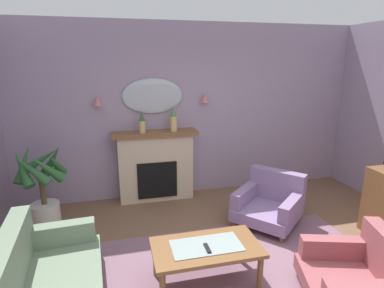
{
  "coord_description": "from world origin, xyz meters",
  "views": [
    {
      "loc": [
        -1.25,
        -2.32,
        2.25
      ],
      "look_at": [
        -0.3,
        1.54,
        1.2
      ],
      "focal_mm": 29.3,
      "sensor_mm": 36.0,
      "label": 1
    }
  ],
  "objects_px": {
    "mantel_vase_centre": "(142,122)",
    "coffee_table": "(206,251)",
    "fireplace": "(156,166)",
    "wall_mirror": "(153,96)",
    "wall_sconce_left": "(97,101)",
    "armchair_in_corner": "(359,275)",
    "armchair_beside_couch": "(270,202)",
    "mantel_vase_right": "(173,119)",
    "potted_plant_tall_palm": "(42,185)",
    "wall_sconce_right": "(205,98)",
    "tv_remote": "(207,248)"
  },
  "relations": [
    {
      "from": "fireplace",
      "to": "armchair_in_corner",
      "type": "relative_size",
      "value": 1.34
    },
    {
      "from": "wall_sconce_left",
      "to": "potted_plant_tall_palm",
      "type": "xyz_separation_m",
      "value": [
        -0.78,
        -0.63,
        -1.04
      ]
    },
    {
      "from": "mantel_vase_centre",
      "to": "wall_mirror",
      "type": "relative_size",
      "value": 0.36
    },
    {
      "from": "fireplace",
      "to": "mantel_vase_right",
      "type": "distance_m",
      "value": 0.84
    },
    {
      "from": "coffee_table",
      "to": "tv_remote",
      "type": "xyz_separation_m",
      "value": [
        -0.01,
        -0.06,
        0.07
      ]
    },
    {
      "from": "tv_remote",
      "to": "potted_plant_tall_palm",
      "type": "xyz_separation_m",
      "value": [
        -1.83,
        1.73,
        0.17
      ]
    },
    {
      "from": "mantel_vase_centre",
      "to": "armchair_in_corner",
      "type": "height_order",
      "value": "mantel_vase_centre"
    },
    {
      "from": "fireplace",
      "to": "mantel_vase_centre",
      "type": "xyz_separation_m",
      "value": [
        -0.2,
        -0.03,
        0.77
      ]
    },
    {
      "from": "wall_mirror",
      "to": "armchair_in_corner",
      "type": "relative_size",
      "value": 0.94
    },
    {
      "from": "mantel_vase_centre",
      "to": "armchair_beside_couch",
      "type": "bearing_deg",
      "value": -34.37
    },
    {
      "from": "mantel_vase_centre",
      "to": "wall_sconce_right",
      "type": "xyz_separation_m",
      "value": [
        1.05,
        0.12,
        0.32
      ]
    },
    {
      "from": "mantel_vase_centre",
      "to": "wall_sconce_right",
      "type": "distance_m",
      "value": 1.11
    },
    {
      "from": "tv_remote",
      "to": "wall_mirror",
      "type": "bearing_deg",
      "value": 94.92
    },
    {
      "from": "wall_sconce_right",
      "to": "potted_plant_tall_palm",
      "type": "height_order",
      "value": "wall_sconce_right"
    },
    {
      "from": "mantel_vase_centre",
      "to": "coffee_table",
      "type": "relative_size",
      "value": 0.32
    },
    {
      "from": "wall_mirror",
      "to": "potted_plant_tall_palm",
      "type": "xyz_separation_m",
      "value": [
        -1.63,
        -0.68,
        -1.09
      ]
    },
    {
      "from": "coffee_table",
      "to": "potted_plant_tall_palm",
      "type": "relative_size",
      "value": 0.94
    },
    {
      "from": "wall_mirror",
      "to": "mantel_vase_right",
      "type": "bearing_deg",
      "value": -29.54
    },
    {
      "from": "mantel_vase_centre",
      "to": "tv_remote",
      "type": "height_order",
      "value": "mantel_vase_centre"
    },
    {
      "from": "mantel_vase_centre",
      "to": "potted_plant_tall_palm",
      "type": "xyz_separation_m",
      "value": [
        -1.43,
        -0.51,
        -0.72
      ]
    },
    {
      "from": "wall_sconce_left",
      "to": "wall_sconce_right",
      "type": "height_order",
      "value": "same"
    },
    {
      "from": "armchair_in_corner",
      "to": "mantel_vase_centre",
      "type": "bearing_deg",
      "value": 121.96
    },
    {
      "from": "armchair_in_corner",
      "to": "potted_plant_tall_palm",
      "type": "relative_size",
      "value": 0.87
    },
    {
      "from": "wall_mirror",
      "to": "armchair_in_corner",
      "type": "xyz_separation_m",
      "value": [
        1.54,
        -2.95,
        -1.4
      ]
    },
    {
      "from": "armchair_beside_couch",
      "to": "mantel_vase_centre",
      "type": "bearing_deg",
      "value": 145.63
    },
    {
      "from": "fireplace",
      "to": "tv_remote",
      "type": "height_order",
      "value": "fireplace"
    },
    {
      "from": "wall_sconce_left",
      "to": "potted_plant_tall_palm",
      "type": "bearing_deg",
      "value": -141.06
    },
    {
      "from": "wall_sconce_right",
      "to": "tv_remote",
      "type": "relative_size",
      "value": 0.88
    },
    {
      "from": "tv_remote",
      "to": "armchair_in_corner",
      "type": "xyz_separation_m",
      "value": [
        1.33,
        -0.55,
        -0.15
      ]
    },
    {
      "from": "wall_sconce_right",
      "to": "tv_remote",
      "type": "xyz_separation_m",
      "value": [
        -0.64,
        -2.36,
        -1.21
      ]
    },
    {
      "from": "fireplace",
      "to": "tv_remote",
      "type": "relative_size",
      "value": 8.5
    },
    {
      "from": "fireplace",
      "to": "coffee_table",
      "type": "relative_size",
      "value": 1.24
    },
    {
      "from": "mantel_vase_centre",
      "to": "fireplace",
      "type": "bearing_deg",
      "value": 8.06
    },
    {
      "from": "coffee_table",
      "to": "tv_remote",
      "type": "distance_m",
      "value": 0.09
    },
    {
      "from": "fireplace",
      "to": "wall_sconce_left",
      "type": "bearing_deg",
      "value": 173.84
    },
    {
      "from": "fireplace",
      "to": "wall_sconce_left",
      "type": "xyz_separation_m",
      "value": [
        -0.85,
        0.09,
        1.09
      ]
    },
    {
      "from": "wall_mirror",
      "to": "potted_plant_tall_palm",
      "type": "relative_size",
      "value": 0.82
    },
    {
      "from": "wall_sconce_left",
      "to": "wall_sconce_right",
      "type": "relative_size",
      "value": 1.0
    },
    {
      "from": "armchair_beside_couch",
      "to": "potted_plant_tall_palm",
      "type": "xyz_separation_m",
      "value": [
        -3.1,
        0.63,
        0.32
      ]
    },
    {
      "from": "mantel_vase_right",
      "to": "fireplace",
      "type": "bearing_deg",
      "value": 174.61
    },
    {
      "from": "wall_sconce_right",
      "to": "potted_plant_tall_palm",
      "type": "relative_size",
      "value": 0.12
    },
    {
      "from": "wall_sconce_left",
      "to": "armchair_beside_couch",
      "type": "bearing_deg",
      "value": -28.55
    },
    {
      "from": "tv_remote",
      "to": "coffee_table",
      "type": "bearing_deg",
      "value": 81.52
    },
    {
      "from": "wall_sconce_right",
      "to": "potted_plant_tall_palm",
      "type": "xyz_separation_m",
      "value": [
        -2.48,
        -0.63,
        -1.04
      ]
    },
    {
      "from": "armchair_in_corner",
      "to": "armchair_beside_couch",
      "type": "xyz_separation_m",
      "value": [
        -0.07,
        1.64,
        0.0
      ]
    },
    {
      "from": "wall_sconce_right",
      "to": "armchair_beside_couch",
      "type": "height_order",
      "value": "wall_sconce_right"
    },
    {
      "from": "fireplace",
      "to": "wall_mirror",
      "type": "bearing_deg",
      "value": 90.0
    },
    {
      "from": "wall_sconce_left",
      "to": "armchair_beside_couch",
      "type": "relative_size",
      "value": 0.12
    },
    {
      "from": "wall_sconce_left",
      "to": "armchair_in_corner",
      "type": "relative_size",
      "value": 0.14
    },
    {
      "from": "coffee_table",
      "to": "potted_plant_tall_palm",
      "type": "distance_m",
      "value": 2.49
    }
  ]
}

